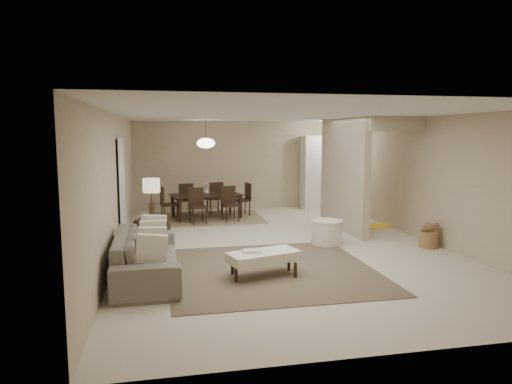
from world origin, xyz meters
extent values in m
plane|color=beige|center=(0.00, 0.00, 0.00)|extent=(9.00, 9.00, 0.00)
plane|color=white|center=(0.00, 0.00, 2.50)|extent=(9.00, 9.00, 0.00)
plane|color=tan|center=(0.00, 4.50, 1.25)|extent=(6.00, 0.00, 6.00)
plane|color=tan|center=(-3.00, 0.00, 1.25)|extent=(0.00, 9.00, 9.00)
plane|color=tan|center=(3.00, 0.00, 1.25)|extent=(0.00, 9.00, 9.00)
cube|color=tan|center=(1.80, 1.25, 1.25)|extent=(0.15, 2.50, 2.50)
cube|color=black|center=(-2.97, 0.60, 1.02)|extent=(0.04, 0.90, 2.04)
cube|color=white|center=(2.35, 4.15, 1.05)|extent=(1.20, 0.55, 2.10)
cylinder|color=white|center=(2.30, 3.20, 2.46)|extent=(0.44, 0.44, 0.05)
cube|color=brown|center=(-0.52, -1.54, 0.01)|extent=(3.20, 3.20, 0.01)
imported|color=slate|center=(-2.45, -1.54, 0.34)|extent=(2.34, 0.96, 0.68)
cube|color=silver|center=(-0.72, -1.84, 0.31)|extent=(1.17, 0.78, 0.14)
cylinder|color=black|center=(-1.17, -2.02, 0.12)|extent=(0.05, 0.05, 0.24)
cylinder|color=black|center=(-0.27, -2.02, 0.12)|extent=(0.05, 0.05, 0.24)
cylinder|color=black|center=(-1.17, -1.66, 0.12)|extent=(0.05, 0.05, 0.24)
cylinder|color=black|center=(-0.27, -1.66, 0.12)|extent=(0.05, 0.05, 0.24)
cube|color=black|center=(-2.40, 0.30, 0.28)|extent=(0.67, 0.67, 0.57)
cylinder|color=#48371E|center=(-2.40, 0.30, 0.72)|extent=(0.12, 0.12, 0.30)
cylinder|color=#48371E|center=(-2.40, 0.30, 1.00)|extent=(0.03, 0.03, 0.26)
cylinder|color=#F6E6C3|center=(-2.40, 0.30, 1.20)|extent=(0.32, 0.32, 0.26)
cylinder|color=silver|center=(0.94, -0.10, 0.24)|extent=(0.61, 0.61, 0.48)
cylinder|color=olive|center=(2.75, -0.72, 0.15)|extent=(0.37, 0.37, 0.30)
cube|color=#887754|center=(-1.10, 3.18, 0.01)|extent=(2.80, 2.10, 0.01)
imported|color=black|center=(-1.10, 3.18, 0.31)|extent=(1.91, 1.31, 0.62)
imported|color=silver|center=(-1.10, 3.18, 0.69)|extent=(0.17, 0.17, 0.14)
cube|color=yellow|center=(2.69, 1.34, 0.01)|extent=(1.01, 0.69, 0.01)
cylinder|color=#48371E|center=(-1.10, 3.18, 2.25)|extent=(0.02, 0.02, 0.50)
ellipsoid|color=#FFEAC6|center=(-1.10, 3.18, 1.92)|extent=(0.46, 0.46, 0.25)
camera|label=1|loc=(-2.17, -8.39, 2.15)|focal=32.00mm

